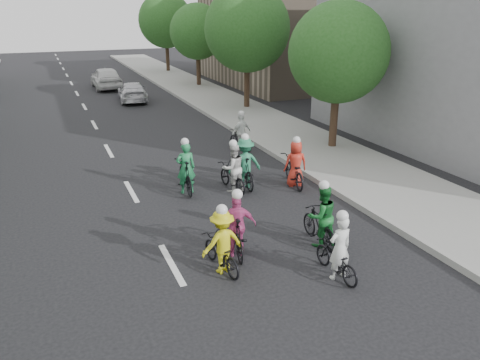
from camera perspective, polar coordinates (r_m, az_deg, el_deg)
ground at (r=11.28m, az=-8.34°, el=-10.13°), size 120.00×120.00×0.00m
sidewalk_right at (r=22.72m, az=4.69°, el=6.02°), size 4.00×80.00×0.15m
curb_right at (r=21.90m, az=0.14°, el=5.59°), size 0.18×80.00×0.18m
bldg_se at (r=38.17m, az=5.91°, el=17.76°), size 10.00×14.00×8.00m
tree_r_0 at (r=19.59m, az=11.93°, el=14.93°), size 4.00×4.00×5.97m
tree_r_1 at (r=27.43m, az=0.87°, el=17.95°), size 4.80×4.80×6.93m
tree_r_2 at (r=35.87m, az=-5.23°, el=17.56°), size 4.00×4.00×5.97m
tree_r_3 at (r=44.49m, az=-9.05°, el=18.65°), size 4.80×4.80×6.93m
cyclist_0 at (r=10.67m, az=11.78°, el=-9.00°), size 0.58×1.53×1.64m
cyclist_1 at (r=11.92m, az=9.80°, el=-4.89°), size 0.80×1.61×1.75m
cyclist_2 at (r=10.65m, az=-2.26°, el=-8.12°), size 1.05×1.61×1.66m
cyclist_3 at (r=11.31m, az=-0.46°, el=-6.14°), size 0.98×1.80×1.72m
cyclist_4 at (r=15.78m, az=6.64°, el=1.44°), size 1.04×1.99×1.72m
cyclist_5 at (r=15.19m, az=-6.66°, el=0.87°), size 0.68×1.89×1.83m
cyclist_6 at (r=15.20m, az=-0.90°, el=0.90°), size 0.83×1.74×1.74m
cyclist_7 at (r=15.47m, az=0.53°, el=1.66°), size 1.14×1.84×1.86m
cyclist_8 at (r=19.71m, az=0.11°, el=5.36°), size 0.95×1.62×1.68m
follow_car_lead at (r=31.09m, az=-12.98°, el=10.45°), size 2.11×4.25×1.19m
follow_car_trail at (r=36.47m, az=-16.02°, el=11.91°), size 1.88×4.63×1.57m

